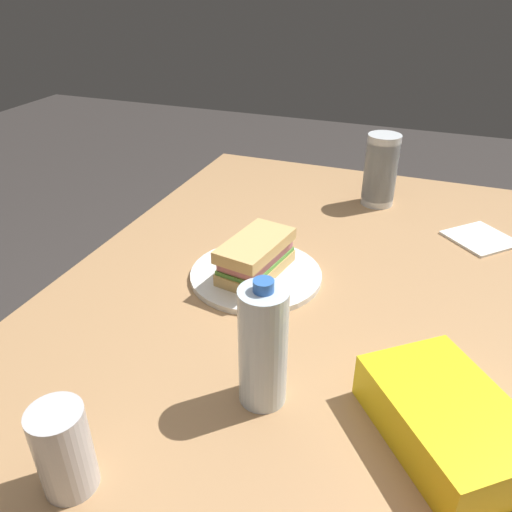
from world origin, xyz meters
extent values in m
cube|color=tan|center=(0.00, 0.00, 0.73)|extent=(1.56, 0.94, 0.04)
cylinder|color=#977049|center=(-0.70, -0.39, 0.35)|extent=(0.07, 0.07, 0.71)
cylinder|color=#977049|center=(-0.70, 0.39, 0.35)|extent=(0.07, 0.07, 0.71)
cylinder|color=white|center=(-0.10, -0.10, 0.75)|extent=(0.27, 0.27, 0.01)
cube|color=#DBB26B|center=(-0.10, -0.10, 0.77)|extent=(0.18, 0.12, 0.02)
cube|color=#599E3F|center=(-0.10, -0.10, 0.79)|extent=(0.18, 0.11, 0.01)
cube|color=#C6727A|center=(-0.10, -0.10, 0.80)|extent=(0.17, 0.11, 0.02)
cube|color=yellow|center=(-0.10, -0.10, 0.81)|extent=(0.16, 0.10, 0.01)
cube|color=#DBB26B|center=(-0.09, -0.09, 0.83)|extent=(0.18, 0.12, 0.02)
cube|color=yellow|center=(0.19, 0.28, 0.78)|extent=(0.27, 0.26, 0.07)
cylinder|color=silver|center=(0.20, 0.03, 0.84)|extent=(0.07, 0.07, 0.19)
cylinder|color=blue|center=(0.20, 0.03, 0.94)|extent=(0.03, 0.03, 0.02)
cylinder|color=silver|center=(-0.56, 0.07, 0.80)|extent=(0.08, 0.08, 0.09)
cylinder|color=silver|center=(-0.56, 0.07, 0.81)|extent=(0.08, 0.08, 0.09)
cylinder|color=silver|center=(-0.56, 0.07, 0.83)|extent=(0.08, 0.08, 0.09)
cylinder|color=silver|center=(-0.56, 0.07, 0.85)|extent=(0.08, 0.08, 0.09)
cylinder|color=silver|center=(-0.56, 0.07, 0.87)|extent=(0.08, 0.08, 0.09)
cylinder|color=silver|center=(-0.56, 0.07, 0.89)|extent=(0.08, 0.08, 0.09)
cylinder|color=silver|center=(0.42, -0.14, 0.81)|extent=(0.07, 0.07, 0.12)
cube|color=white|center=(-0.44, 0.33, 0.75)|extent=(0.18, 0.18, 0.01)
camera|label=1|loc=(0.71, 0.21, 1.30)|focal=35.67mm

